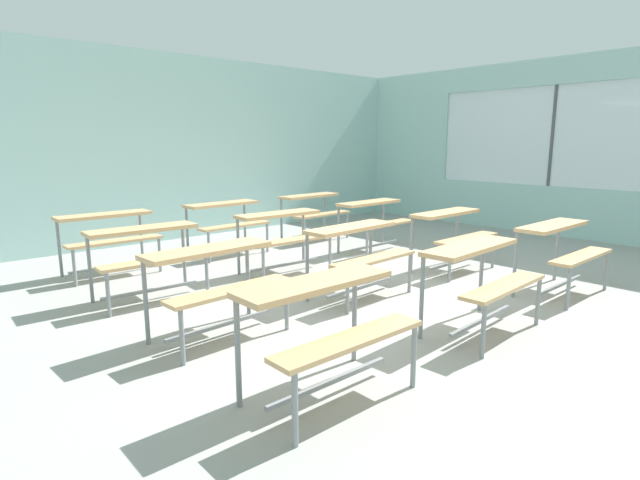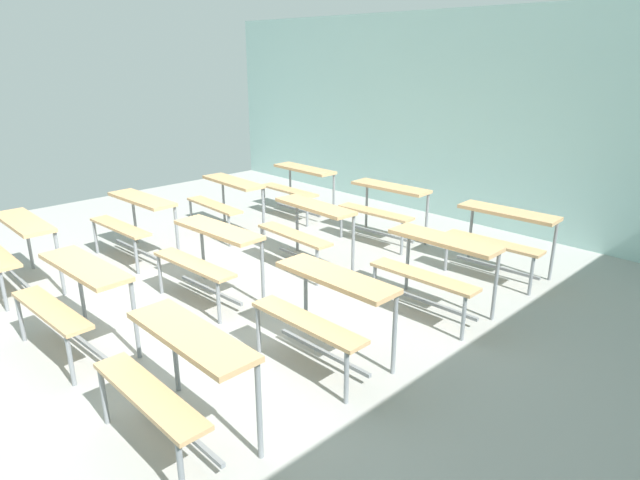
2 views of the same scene
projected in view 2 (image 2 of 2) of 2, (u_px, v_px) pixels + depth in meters
ground at (204, 309)px, 5.45m from camera, size 10.00×9.00×0.05m
wall_back at (460, 119)px, 7.92m from camera, size 10.00×0.12×3.00m
desk_bench_r0c0 at (15, 238)px, 5.71m from camera, size 1.11×0.60×0.74m
desk_bench_r0c1 at (74, 288)px, 4.51m from camera, size 1.13×0.64×0.74m
desk_bench_r0c2 at (177, 363)px, 3.42m from camera, size 1.10×0.59×0.74m
desk_bench_r1c0 at (135, 213)px, 6.60m from camera, size 1.13×0.64×0.74m
desk_bench_r1c1 at (210, 247)px, 5.46m from camera, size 1.13×0.64×0.74m
desk_bench_r1c2 at (326, 299)px, 4.30m from camera, size 1.11×0.60×0.74m
desk_bench_r2c0 at (227, 194)px, 7.50m from camera, size 1.13×0.64×0.74m
desk_bench_r2c1 at (308, 221)px, 6.30m from camera, size 1.12×0.64×0.74m
desk_bench_r2c2 at (436, 258)px, 5.16m from camera, size 1.11×0.61×0.74m
desk_bench_r3c0 at (299, 180)px, 8.31m from camera, size 1.10×0.60×0.74m
desk_bench_r3c1 at (385, 200)px, 7.19m from camera, size 1.13×0.64×0.74m
desk_bench_r3c2 at (502, 228)px, 6.05m from camera, size 1.13×0.64×0.74m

